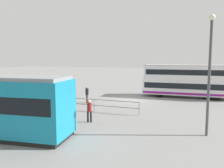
{
  "coord_description": "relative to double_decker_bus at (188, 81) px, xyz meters",
  "views": [
    {
      "loc": [
        -6.14,
        23.62,
        4.55
      ],
      "look_at": [
        0.76,
        4.03,
        2.18
      ],
      "focal_mm": 36.42,
      "sensor_mm": 36.0,
      "label": 1
    }
  ],
  "objects": [
    {
      "name": "ground_plane",
      "position": [
        5.82,
        3.9,
        -1.93
      ],
      "size": [
        160.0,
        160.0,
        0.0
      ],
      "primitive_type": "plane",
      "color": "gray"
    },
    {
      "name": "double_decker_bus",
      "position": [
        0.0,
        0.0,
        0.0
      ],
      "size": [
        10.36,
        2.74,
        3.78
      ],
      "color": "white",
      "rests_on": "ground"
    },
    {
      "name": "pedestrian_near_railing",
      "position": [
        9.62,
        6.91,
        -0.94
      ],
      "size": [
        0.45,
        0.45,
        1.72
      ],
      "color": "#4C3F2D",
      "rests_on": "ground"
    },
    {
      "name": "pedestrian_crossing",
      "position": [
        6.45,
        13.15,
        -1.01
      ],
      "size": [
        0.42,
        0.42,
        1.61
      ],
      "color": "black",
      "rests_on": "ground"
    },
    {
      "name": "pedestrian_railing",
      "position": [
        7.46,
        10.03,
        -1.19
      ],
      "size": [
        7.97,
        0.17,
        1.08
      ],
      "color": "gray",
      "rests_on": "ground"
    },
    {
      "name": "info_sign",
      "position": [
        12.81,
        10.09,
        -0.33
      ],
      "size": [
        1.08,
        0.22,
        2.32
      ],
      "color": "slate",
      "rests_on": "ground"
    },
    {
      "name": "street_lamp",
      "position": [
        -1.28,
        13.42,
        2.15
      ],
      "size": [
        0.36,
        0.36,
        7.0
      ],
      "color": "#4C4C51",
      "rests_on": "ground"
    }
  ]
}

